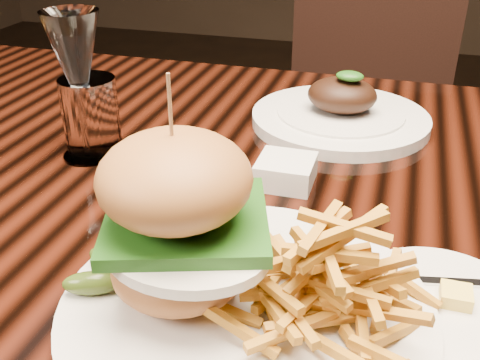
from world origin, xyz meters
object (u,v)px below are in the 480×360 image
(wine_glass, at_px, (75,53))
(far_dish, at_px, (340,114))
(burger_plate, at_px, (245,260))
(dining_table, at_px, (263,226))
(chair_far, at_px, (364,102))

(wine_glass, height_order, far_dish, wine_glass)
(burger_plate, xyz_separation_m, wine_glass, (-0.30, 0.25, 0.09))
(wine_glass, distance_m, far_dish, 0.40)
(burger_plate, relative_size, wine_glass, 1.66)
(burger_plate, xyz_separation_m, far_dish, (0.02, 0.46, -0.04))
(dining_table, bearing_deg, burger_plate, -79.43)
(dining_table, relative_size, chair_far, 1.68)
(dining_table, relative_size, wine_glass, 8.06)
(dining_table, relative_size, far_dish, 5.83)
(chair_far, bearing_deg, wine_glass, -109.05)
(dining_table, height_order, far_dish, far_dish)
(dining_table, height_order, burger_plate, burger_plate)
(far_dish, xyz_separation_m, chair_far, (-0.00, 0.69, -0.23))
(burger_plate, distance_m, chair_far, 1.18)
(dining_table, distance_m, burger_plate, 0.30)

